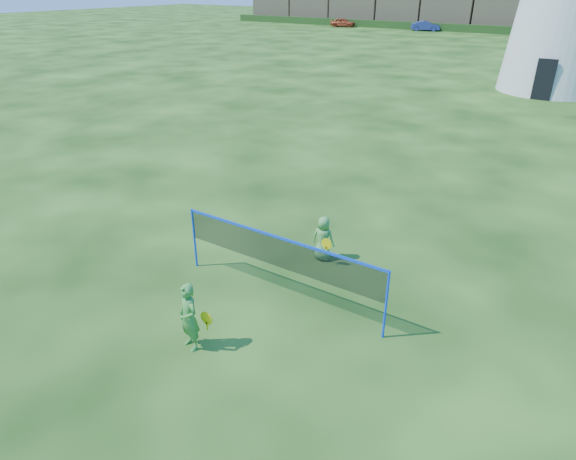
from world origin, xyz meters
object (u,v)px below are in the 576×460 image
(badminton_net, at_px, (279,253))
(player_girl, at_px, (189,317))
(car_right, at_px, (425,26))
(car_left, at_px, (343,22))
(player_boy, at_px, (323,239))

(badminton_net, bearing_deg, player_girl, -101.33)
(badminton_net, distance_m, player_girl, 2.41)
(badminton_net, relative_size, car_right, 1.29)
(badminton_net, height_order, car_left, badminton_net)
(player_boy, xyz_separation_m, car_right, (-19.81, 62.74, 0.06))
(player_girl, distance_m, car_right, 69.85)
(player_boy, distance_m, car_left, 70.28)
(player_boy, xyz_separation_m, car_left, (-32.52, 62.30, 0.05))
(badminton_net, height_order, player_boy, badminton_net)
(badminton_net, bearing_deg, car_right, 107.06)
(car_right, bearing_deg, player_boy, 177.14)
(car_left, height_order, car_right, car_right)
(badminton_net, relative_size, player_girl, 3.58)
(car_left, bearing_deg, player_girl, -164.75)
(badminton_net, bearing_deg, player_boy, 91.77)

